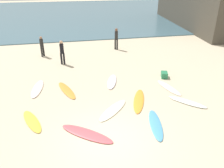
# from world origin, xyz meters

# --- Properties ---
(ground_plane) EXTENTS (120.00, 120.00, 0.00)m
(ground_plane) POSITION_xyz_m (0.00, 0.00, 0.00)
(ground_plane) COLOR beige
(ocean_water) EXTENTS (120.00, 40.00, 0.08)m
(ocean_water) POSITION_xyz_m (0.00, 35.17, 0.04)
(ocean_water) COLOR #426675
(ocean_water) RESTS_ON ground_plane
(surfboard_0) EXTENTS (0.90, 2.21, 0.06)m
(surfboard_0) POSITION_xyz_m (4.30, 3.67, 0.03)
(surfboard_0) COLOR #F0E5D0
(surfboard_0) RESTS_ON ground_plane
(surfboard_1) EXTENTS (1.21, 2.42, 0.06)m
(surfboard_1) POSITION_xyz_m (-1.52, 4.59, 0.03)
(surfboard_1) COLOR orange
(surfboard_1) RESTS_ON ground_plane
(surfboard_2) EXTENTS (2.26, 2.02, 0.07)m
(surfboard_2) POSITION_xyz_m (-0.84, 0.46, 0.04)
(surfboard_2) COLOR #DE5159
(surfboard_2) RESTS_ON ground_plane
(surfboard_3) EXTENTS (1.24, 2.07, 0.06)m
(surfboard_3) POSITION_xyz_m (-3.13, 1.87, 0.03)
(surfboard_3) COLOR yellow
(surfboard_3) RESTS_ON ground_plane
(surfboard_4) EXTENTS (1.70, 1.86, 0.08)m
(surfboard_4) POSITION_xyz_m (4.51, 1.93, 0.04)
(surfboard_4) COLOR white
(surfboard_4) RESTS_ON ground_plane
(surfboard_5) EXTENTS (1.00, 2.33, 0.07)m
(surfboard_5) POSITION_xyz_m (2.18, 0.47, 0.03)
(surfboard_5) COLOR #4E9FD4
(surfboard_5) RESTS_ON ground_plane
(surfboard_6) EXTENTS (1.15, 2.18, 0.09)m
(surfboard_6) POSITION_xyz_m (1.24, 5.16, 0.04)
(surfboard_6) COLOR silver
(surfboard_6) RESTS_ON ground_plane
(surfboard_7) EXTENTS (1.98, 2.05, 0.06)m
(surfboard_7) POSITION_xyz_m (0.61, 2.01, 0.03)
(surfboard_7) COLOR #ECE8CA
(surfboard_7) RESTS_ON ground_plane
(surfboard_8) EXTENTS (0.81, 2.35, 0.07)m
(surfboard_8) POSITION_xyz_m (-3.16, 5.15, 0.04)
(surfboard_8) COLOR #F7DECE
(surfboard_8) RESTS_ON ground_plane
(surfboard_9) EXTENTS (1.43, 2.54, 0.06)m
(surfboard_9) POSITION_xyz_m (2.12, 2.61, 0.03)
(surfboard_9) COLOR orange
(surfboard_9) RESTS_ON ground_plane
(beachgoer_near) EXTENTS (0.40, 0.40, 1.87)m
(beachgoer_near) POSITION_xyz_m (3.06, 11.75, 1.06)
(beachgoer_near) COLOR black
(beachgoer_near) RESTS_ON ground_plane
(beachgoer_mid) EXTENTS (0.36, 0.36, 1.77)m
(beachgoer_mid) POSITION_xyz_m (-1.63, 8.98, 0.99)
(beachgoer_mid) COLOR black
(beachgoer_mid) RESTS_ON ground_plane
(beachgoer_far) EXTENTS (0.40, 0.40, 1.64)m
(beachgoer_far) POSITION_xyz_m (-3.18, 11.13, 0.91)
(beachgoer_far) COLOR black
(beachgoer_far) RESTS_ON ground_plane
(beach_cooler) EXTENTS (0.53, 0.66, 0.35)m
(beach_cooler) POSITION_xyz_m (4.67, 5.16, 0.18)
(beach_cooler) COLOR #287F51
(beach_cooler) RESTS_ON ground_plane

